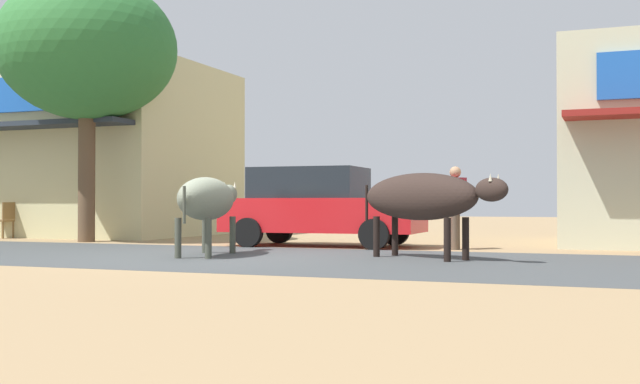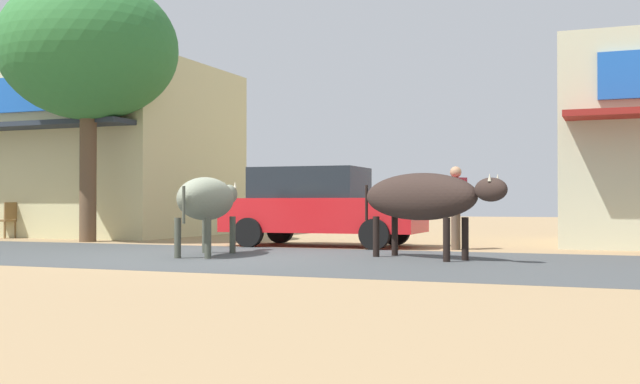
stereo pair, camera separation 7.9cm
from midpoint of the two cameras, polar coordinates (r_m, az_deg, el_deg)
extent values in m
plane|color=#9D7F58|center=(13.18, -8.12, -4.73)|extent=(80.00, 80.00, 0.00)
cube|color=#424647|center=(13.18, -8.12, -4.72)|extent=(72.00, 5.53, 0.00)
cube|color=#C5BF8B|center=(23.72, -17.79, 2.74)|extent=(8.67, 5.47, 4.72)
cube|color=blue|center=(21.77, -22.46, 6.58)|extent=(6.94, 0.10, 0.90)
cylinder|color=brown|center=(18.72, -16.64, 1.29)|extent=(0.39, 0.39, 3.15)
ellipsoid|color=#2C6D32|center=(19.05, -16.60, 10.11)|extent=(4.15, 4.15, 3.32)
cube|color=red|center=(16.08, 0.42, -1.71)|extent=(4.14, 1.79, 0.70)
cube|color=#1E2328|center=(16.19, -0.61, 0.67)|extent=(2.30, 1.60, 0.64)
cylinder|color=black|center=(16.50, 5.75, -2.90)|extent=(0.61, 0.20, 0.60)
cylinder|color=black|center=(14.89, 4.19, -3.13)|extent=(0.61, 0.20, 0.60)
cylinder|color=black|center=(17.34, -2.82, -2.80)|extent=(0.61, 0.20, 0.60)
cylinder|color=black|center=(15.81, -5.15, -2.99)|extent=(0.61, 0.20, 0.60)
ellipsoid|color=slate|center=(13.30, -8.21, -0.50)|extent=(1.12, 2.20, 0.74)
ellipsoid|color=slate|center=(14.54, -6.57, -0.17)|extent=(0.38, 0.60, 0.36)
cone|color=beige|center=(14.62, -6.89, 0.54)|extent=(0.06, 0.06, 0.12)
cone|color=beige|center=(14.56, -6.14, 0.54)|extent=(0.06, 0.06, 0.12)
cylinder|color=#43473B|center=(14.04, -8.32, -3.14)|extent=(0.11, 0.11, 0.66)
cylinder|color=#43473B|center=(13.89, -6.31, -3.17)|extent=(0.11, 0.11, 0.66)
cylinder|color=#43473B|center=(12.76, -10.29, -3.37)|extent=(0.11, 0.11, 0.66)
cylinder|color=#43473B|center=(12.59, -8.10, -3.41)|extent=(0.11, 0.11, 0.66)
cylinder|color=#43473B|center=(12.27, -9.85, -0.94)|extent=(0.05, 0.05, 0.59)
ellipsoid|color=#30231E|center=(12.59, 7.51, -0.34)|extent=(2.34, 1.61, 0.77)
ellipsoid|color=#30231E|center=(11.73, 12.69, 0.18)|extent=(0.63, 0.50, 0.36)
cone|color=beige|center=(11.79, 13.17, 1.05)|extent=(0.06, 0.06, 0.12)
cone|color=beige|center=(11.63, 12.61, 1.07)|extent=(0.06, 0.06, 0.12)
cylinder|color=black|center=(12.31, 10.85, -3.42)|extent=(0.11, 0.11, 0.68)
cylinder|color=black|center=(11.95, 9.52, -3.50)|extent=(0.11, 0.11, 0.68)
cylinder|color=black|center=(13.26, 5.71, -3.24)|extent=(0.11, 0.11, 0.68)
cylinder|color=black|center=(12.93, 4.34, -3.30)|extent=(0.11, 0.11, 0.68)
cylinder|color=black|center=(13.39, 3.62, -0.80)|extent=(0.05, 0.05, 0.61)
cylinder|color=brown|center=(15.21, 10.21, -2.67)|extent=(0.14, 0.14, 0.81)
cylinder|color=brown|center=(15.04, 10.08, -2.69)|extent=(0.14, 0.14, 0.81)
cube|color=maroon|center=(15.12, 10.14, -0.05)|extent=(0.46, 0.47, 0.58)
sphere|color=tan|center=(15.13, 10.14, 1.46)|extent=(0.22, 0.22, 0.22)
cylinder|color=maroon|center=(15.37, 10.33, 0.05)|extent=(0.09, 0.09, 0.52)
cylinder|color=maroon|center=(14.86, 9.95, 0.08)|extent=(0.09, 0.09, 0.52)
cube|color=brown|center=(21.28, -22.16, -1.97)|extent=(0.44, 0.44, 0.05)
cube|color=brown|center=(21.14, -21.76, -1.30)|extent=(0.04, 0.44, 0.44)
cylinder|color=brown|center=(21.54, -22.18, -2.58)|extent=(0.04, 0.04, 0.43)
cylinder|color=brown|center=(21.04, -22.15, -2.62)|extent=(0.04, 0.04, 0.43)
cylinder|color=brown|center=(21.30, -21.49, -2.61)|extent=(0.04, 0.04, 0.43)
camera|label=1|loc=(0.04, -89.84, 0.00)|focal=43.34mm
camera|label=2|loc=(0.04, 90.16, 0.00)|focal=43.34mm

